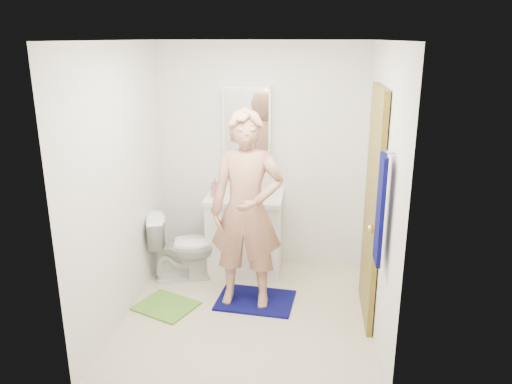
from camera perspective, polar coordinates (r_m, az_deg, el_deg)
floor at (r=4.70m, az=-0.94°, el=-13.88°), size 2.20×2.40×0.02m
ceiling at (r=4.03m, az=-1.12°, el=17.09°), size 2.20×2.40×0.02m
wall_back at (r=5.37m, az=0.69°, el=4.10°), size 2.20×0.02×2.40m
wall_front at (r=3.08m, az=-4.00°, el=-6.13°), size 2.20×0.02×2.40m
wall_left at (r=4.49m, az=-15.22°, el=0.83°), size 0.02×2.40×2.40m
wall_right at (r=4.21m, az=14.13°, el=-0.14°), size 0.02×2.40×2.40m
vanity_cabinet at (r=5.35m, az=-1.28°, el=-4.96°), size 0.75×0.55×0.80m
countertop at (r=5.20m, az=-1.31°, el=-0.62°), size 0.79×0.59×0.05m
sink_basin at (r=5.20m, az=-1.31°, el=-0.46°), size 0.40×0.40×0.03m
faucet at (r=5.35m, az=-1.05°, el=0.83°), size 0.03×0.03×0.12m
medicine_cabinet at (r=5.24m, az=-1.03°, el=8.23°), size 0.50×0.12×0.70m
mirror_panel at (r=5.18m, az=-1.12°, el=8.12°), size 0.46×0.01×0.66m
door at (r=4.40m, az=13.15°, el=-1.72°), size 0.05×0.80×2.05m
door_knob at (r=4.12m, az=12.98°, el=-4.13°), size 0.07×0.07×0.07m
towel at (r=3.65m, az=14.01°, el=-2.01°), size 0.03×0.24×0.80m
towel_hook at (r=3.54m, az=15.15°, el=4.40°), size 0.06×0.02×0.02m
toilet at (r=5.25m, az=-8.36°, el=-6.16°), size 0.76×0.55×0.70m
bath_mat at (r=4.89m, az=-0.06°, el=-12.28°), size 0.76×0.58×0.02m
green_rug at (r=4.87m, az=-10.26°, el=-12.70°), size 0.65×0.61×0.02m
soap_dispenser at (r=5.16m, az=-4.71°, el=0.59°), size 0.11×0.11×0.19m
toothbrush_cup at (r=5.26m, az=-0.08°, el=0.35°), size 0.12×0.12×0.09m
man at (r=4.48m, az=-1.08°, el=-2.14°), size 0.68×0.46×1.82m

